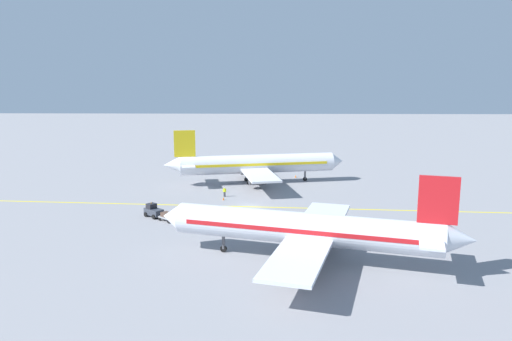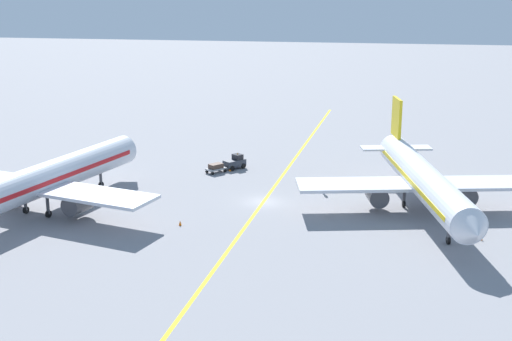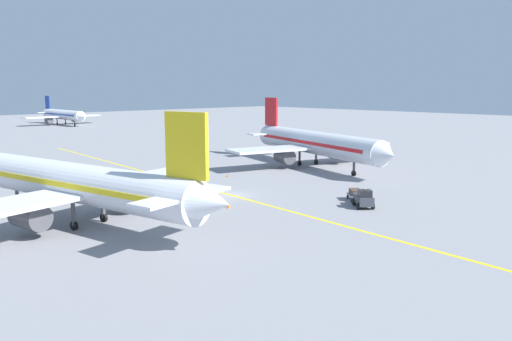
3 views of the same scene
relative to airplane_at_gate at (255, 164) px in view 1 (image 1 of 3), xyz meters
The scene contains 11 objects.
ground_plane 18.49m from the airplane_at_gate, ahead, with size 400.00×400.00×0.00m, color gray.
apron_yellow_centreline 18.49m from the airplane_at_gate, ahead, with size 0.40×120.00×0.01m, color yellow.
airplane_at_gate is the anchor object (origin of this frame).
airplane_adjacent_stand 42.30m from the airplane_at_gate, ahead, with size 28.37×34.97×10.60m.
baggage_tug_dark 28.41m from the airplane_at_gate, 31.03° to the right, with size 3.09×3.25×2.11m.
baggage_cart_trailing 29.15m from the airplane_at_gate, 24.59° to the right, with size 2.75×2.89×1.24m.
ground_crew_worker 12.81m from the airplane_at_gate, 23.98° to the right, with size 0.31×0.56×1.68m.
traffic_cone_near_nose 27.35m from the airplane_at_gate, 19.11° to the left, with size 0.32×0.32×0.55m, color orange.
traffic_cone_mid_apron 10.40m from the airplane_at_gate, 123.82° to the left, with size 0.32×0.32×0.55m, color orange.
traffic_cone_by_wingtip 15.11m from the airplane_at_gate, 20.19° to the right, with size 0.32×0.32×0.55m, color orange.
traffic_cone_far_edge 28.11m from the airplane_at_gate, 28.02° to the right, with size 0.32×0.32×0.55m, color orange.
Camera 1 is at (77.30, 2.92, 20.61)m, focal length 35.00 mm.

